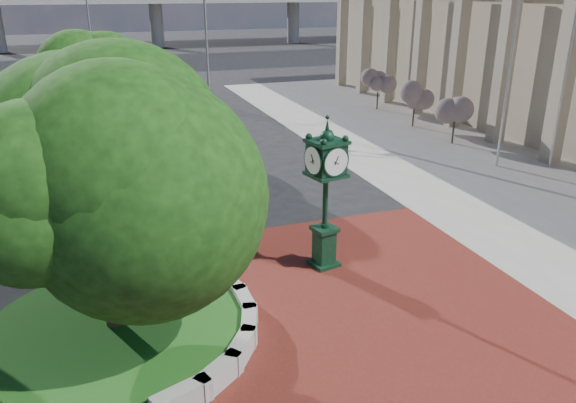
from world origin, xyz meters
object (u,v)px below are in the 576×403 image
Objects in this scene: flagpole_b at (567,63)px; street_lamp_far at (90,11)px; street_lamp_near at (209,22)px; parked_car at (163,74)px; flagpole_a at (512,57)px; post_clock at (326,188)px.

street_lamp_far reaches higher than flagpole_b.
parked_car is at bearing 97.86° from street_lamp_near.
street_lamp_near is at bearing 121.57° from flagpole_b.
street_lamp_far reaches higher than flagpole_a.
flagpole_a is (11.24, -30.78, 4.33)m from parked_car.
street_lamp_near reaches higher than parked_car.
flagpole_b is at bearing -63.15° from street_lamp_far.
flagpole_a is 20.63m from street_lamp_near.
flagpole_b is 0.94× the size of street_lamp_far.
flagpole_b is 0.96× the size of street_lamp_near.
flagpole_a reaches higher than post_clock.
post_clock is 0.46× the size of street_lamp_far.
street_lamp_near is at bearing 117.49° from flagpole_a.
street_lamp_far is (-5.37, 5.64, 5.11)m from parked_car.
street_lamp_far is at bearing 96.71° from post_clock.
flagpole_a is at bearing -62.51° from street_lamp_near.
flagpole_b is at bearing -58.43° from street_lamp_near.
street_lamp_near is (-11.80, 19.20, 0.92)m from flagpole_b.
parked_car is 0.41× the size of street_lamp_far.
flagpole_b is 22.56m from street_lamp_near.
parked_car is 13.55m from street_lamp_near.
post_clock is at bearing -81.89° from parked_car.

